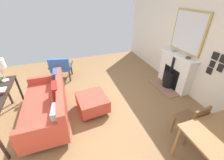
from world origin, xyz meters
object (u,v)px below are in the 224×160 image
at_px(fireplace, 174,73).
at_px(sofa, 48,105).
at_px(ottoman, 92,102).
at_px(armchair_accent, 61,67).
at_px(mantel_bowl_near, 174,51).
at_px(dining_chair_near_fireplace, 193,120).
at_px(mantel_bowl_far, 188,58).

bearing_deg(fireplace, sofa, 2.88).
relative_size(ottoman, armchair_accent, 0.96).
height_order(sofa, armchair_accent, sofa).
xyz_separation_m(sofa, armchair_accent, (-0.35, -1.65, 0.12)).
distance_m(mantel_bowl_near, sofa, 3.59).
bearing_deg(mantel_bowl_near, dining_chair_near_fireplace, 62.94).
distance_m(ottoman, dining_chair_near_fireplace, 2.11).
distance_m(sofa, dining_chair_near_fireplace, 2.94).
xyz_separation_m(sofa, dining_chair_near_fireplace, (-2.52, 1.49, 0.17)).
relative_size(fireplace, dining_chair_near_fireplace, 1.39).
height_order(fireplace, mantel_bowl_near, mantel_bowl_near).
height_order(fireplace, armchair_accent, fireplace).
distance_m(ottoman, armchair_accent, 1.86).
relative_size(mantel_bowl_near, armchair_accent, 0.16).
height_order(mantel_bowl_near, sofa, mantel_bowl_near).
bearing_deg(armchair_accent, dining_chair_near_fireplace, 124.63).
bearing_deg(sofa, fireplace, -177.12).
bearing_deg(armchair_accent, sofa, 78.01).
distance_m(mantel_bowl_far, armchair_accent, 3.66).
height_order(armchair_accent, dining_chair_near_fireplace, dining_chair_near_fireplace).
bearing_deg(sofa, dining_chair_near_fireplace, 149.41).
relative_size(mantel_bowl_near, mantel_bowl_far, 1.05).
xyz_separation_m(fireplace, dining_chair_near_fireplace, (0.93, 1.67, 0.06)).
bearing_deg(mantel_bowl_far, armchair_accent, -29.52).
xyz_separation_m(mantel_bowl_far, dining_chair_near_fireplace, (0.98, 1.36, -0.53)).
xyz_separation_m(fireplace, armchair_accent, (3.10, -1.48, 0.01)).
distance_m(mantel_bowl_near, armchair_accent, 3.43).
distance_m(mantel_bowl_near, ottoman, 2.71).
relative_size(mantel_bowl_far, sofa, 0.06).
bearing_deg(dining_chair_near_fireplace, mantel_bowl_far, -125.59).
bearing_deg(ottoman, fireplace, -173.92).
bearing_deg(ottoman, mantel_bowl_far, 179.17).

